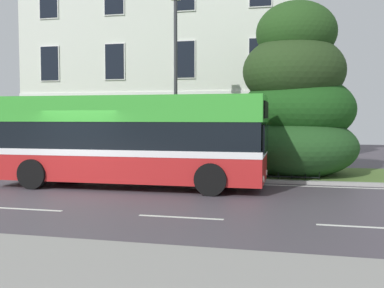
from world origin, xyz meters
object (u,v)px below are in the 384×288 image
object	(u,v)px
evergreen_tree	(296,102)
street_lamp_post	(176,70)
single_decker_bus	(131,139)
georgian_townhouse	(174,44)

from	to	relation	value
evergreen_tree	street_lamp_post	distance (m)	4.81
evergreen_tree	single_decker_bus	size ratio (longest dim) A/B	0.76
single_decker_bus	street_lamp_post	world-z (taller)	street_lamp_post
georgian_townhouse	single_decker_bus	xyz separation A→B (m)	(1.78, -11.68, -5.02)
georgian_townhouse	single_decker_bus	bearing A→B (deg)	-81.34
georgian_townhouse	evergreen_tree	distance (m)	11.19
georgian_townhouse	street_lamp_post	world-z (taller)	georgian_townhouse
evergreen_tree	street_lamp_post	xyz separation A→B (m)	(-4.58, -0.73, 1.25)
street_lamp_post	evergreen_tree	bearing A→B (deg)	9.10
evergreen_tree	street_lamp_post	bearing A→B (deg)	-170.90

